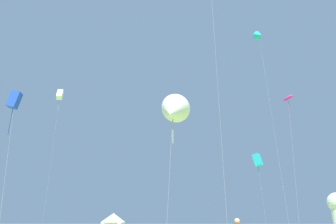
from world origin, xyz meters
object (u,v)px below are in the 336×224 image
Objects in this scene: kite_magenta_parafoil at (288,98)px; kite_white_delta at (173,111)px; kite_blue_box at (14,100)px; kite_cyan_box at (257,160)px; kite_white_box at (60,95)px; kite_cyan_delta at (259,36)px; festival_tent_right at (113,221)px.

kite_white_delta is at bearing -130.59° from kite_magenta_parafoil.
kite_blue_box is 0.94× the size of kite_cyan_box.
kite_cyan_delta is at bearing -21.17° from kite_white_box.
kite_white_box is at bearing 169.84° from festival_tent_right.
kite_cyan_delta is (42.86, -16.60, 3.88)m from kite_white_box.
kite_white_box is 51.20m from kite_white_delta.
kite_white_box is at bearing 125.30° from kite_white_delta.
kite_cyan_delta reaches higher than kite_cyan_box.
kite_cyan_box is 32.25m from festival_tent_right.
kite_white_box reaches higher than kite_cyan_box.
kite_blue_box is 3.02× the size of festival_tent_right.
kite_white_delta is 30.55m from kite_magenta_parafoil.
kite_cyan_delta is 13.09m from kite_magenta_parafoil.
kite_blue_box is (-31.84, -19.30, -20.11)m from kite_cyan_delta.
kite_magenta_parafoil is at bearing -20.13° from kite_white_box.
kite_blue_box is at bearing -132.68° from kite_cyan_box.
festival_tent_right is at bearing 109.09° from kite_white_delta.
kite_white_delta is at bearing -10.21° from kite_blue_box.
kite_white_delta is 39.37m from festival_tent_right.
kite_magenta_parafoil is at bearing -24.52° from festival_tent_right.
kite_cyan_box reaches higher than kite_white_delta.
kite_white_box reaches higher than kite_blue_box.
kite_cyan_delta is 42.32m from kite_blue_box.
kite_cyan_delta is at bearing 55.44° from kite_white_delta.
kite_blue_box is at bearing -96.84° from festival_tent_right.
kite_cyan_delta is at bearing -96.01° from kite_cyan_box.
festival_tent_right is (-27.86, 13.91, -31.82)m from kite_cyan_delta.
kite_cyan_delta is 1.62× the size of kite_magenta_parafoil.
kite_white_delta is (27.52, -38.87, -18.79)m from kite_white_box.
kite_white_box reaches higher than kite_magenta_parafoil.
kite_white_box is at bearing 107.06° from kite_blue_box.
kite_blue_box is at bearing -72.94° from kite_white_box.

